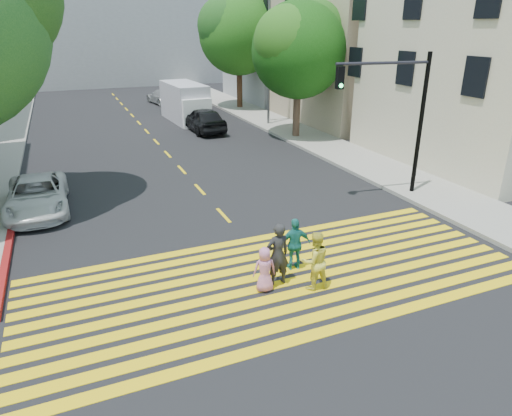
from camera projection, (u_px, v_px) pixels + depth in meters
ground at (303, 303)px, 11.22m from camera, size 120.00×120.00×0.00m
sidewalk_right at (309, 138)px, 27.07m from camera, size 3.00×60.00×0.15m
curb_red at (8, 247)px, 13.83m from camera, size 0.20×8.00×0.16m
crosswalk at (281, 278)px, 12.30m from camera, size 13.40×5.30×0.01m
lane_line at (143, 127)px, 30.44m from camera, size 0.12×34.40×0.01m
building_right_cream at (506, 55)px, 21.59m from camera, size 10.00×10.00×10.00m
building_right_tan at (368, 46)px, 30.99m from camera, size 10.00×10.00×10.00m
building_right_grey at (293, 41)px, 40.39m from camera, size 10.00×10.00×10.00m
backdrop_block at (97, 28)px, 49.99m from camera, size 30.00×8.00×12.00m
tree_right_near at (299, 45)px, 25.61m from camera, size 6.54×6.35×7.81m
tree_right_far at (240, 30)px, 34.93m from camera, size 7.03×6.49×8.88m
pedestrian_man at (278, 254)px, 11.73m from camera, size 0.64×0.43×1.72m
pedestrian_woman at (315, 261)px, 11.56m from camera, size 0.80×0.64×1.58m
pedestrian_child at (265, 269)px, 11.53m from camera, size 0.64×0.47×1.21m
pedestrian_extra at (295, 244)px, 12.51m from camera, size 0.93×0.51×1.51m
white_sedan at (37, 195)px, 16.47m from camera, size 2.11×4.48×1.24m
dark_car_near at (204, 119)px, 28.86m from camera, size 1.97×4.57×1.54m
silver_car at (163, 96)px, 39.03m from camera, size 2.46×4.58×1.26m
dark_car_parked at (198, 102)px, 36.10m from camera, size 1.82×4.01×1.28m
white_van at (186, 104)px, 31.85m from camera, size 2.34×5.57×2.58m
traffic_signal at (399, 107)px, 16.80m from camera, size 3.71×0.69×5.46m
street_lamp at (266, 45)px, 28.91m from camera, size 2.02×0.32×8.93m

